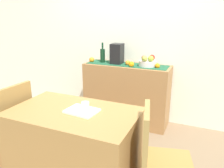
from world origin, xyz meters
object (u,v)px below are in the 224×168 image
fruit_bowl (148,63)px  coffee_cup (85,106)px  sideboard_console (126,94)px  wine_bottle (103,55)px  coffee_maker (117,54)px  dining_table (75,146)px  chair_near_window (11,137)px  open_book (82,111)px

fruit_bowl → coffee_cup: 1.37m
sideboard_console → fruit_bowl: (0.30, 0.00, 0.49)m
wine_bottle → coffee_cup: (0.47, -1.34, -0.23)m
fruit_bowl → coffee_maker: 0.47m
sideboard_console → dining_table: sideboard_console is taller
wine_bottle → sideboard_console: bearing=0.0°
fruit_bowl → chair_near_window: 1.95m
fruit_bowl → open_book: bearing=-99.8°
wine_bottle → open_book: wine_bottle is taller
sideboard_console → coffee_cup: bearing=-86.7°
dining_table → chair_near_window: chair_near_window is taller
dining_table → open_book: open_book is taller
wine_bottle → chair_near_window: (-0.48, -1.40, -0.74)m
sideboard_console → wine_bottle: bearing=-180.0°
sideboard_console → open_book: sideboard_console is taller
sideboard_console → fruit_bowl: fruit_bowl is taller
chair_near_window → coffee_maker: bearing=63.0°
wine_bottle → dining_table: bearing=-75.1°
open_book → coffee_cup: 0.05m
dining_table → open_book: bearing=12.4°
sideboard_console → open_book: bearing=-87.3°
open_book → chair_near_window: bearing=-173.5°
coffee_cup → open_book: bearing=-108.2°
dining_table → coffee_cup: (0.09, 0.06, 0.41)m
dining_table → open_book: 0.39m
wine_bottle → chair_near_window: bearing=-108.9°
coffee_cup → chair_near_window: (-0.95, -0.06, -0.51)m
dining_table → sideboard_console: bearing=89.3°
sideboard_console → wine_bottle: 0.68m
fruit_bowl → dining_table: 1.55m
fruit_bowl → coffee_cup: size_ratio=3.02×
sideboard_console → fruit_bowl: bearing=0.0°
dining_table → coffee_cup: bearing=31.8°
sideboard_console → dining_table: bearing=-90.7°
wine_bottle → coffee_maker: (0.23, 0.00, 0.04)m
wine_bottle → coffee_maker: 0.24m
dining_table → coffee_cup: size_ratio=14.59×
wine_bottle → open_book: bearing=-71.9°
wine_bottle → open_book: size_ratio=1.07×
coffee_cup → coffee_maker: bearing=99.9°
open_book → coffee_cup: coffee_cup is taller
sideboard_console → dining_table: (-0.02, -1.40, -0.08)m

